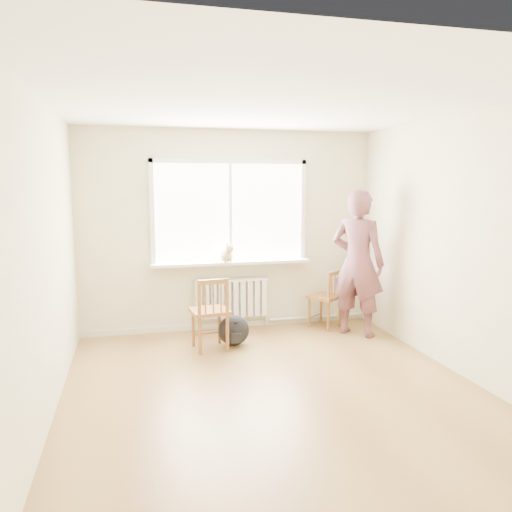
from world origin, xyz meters
TOP-DOWN VIEW (x-y plane):
  - floor at (0.00, 0.00)m, footprint 4.50×4.50m
  - ceiling at (0.00, 0.00)m, footprint 4.50×4.50m
  - back_wall at (0.00, 2.25)m, footprint 4.00×0.01m
  - window at (0.00, 2.22)m, footprint 2.12×0.05m
  - windowsill at (0.00, 2.14)m, footprint 2.15×0.22m
  - radiator at (0.00, 2.16)m, footprint 1.00×0.12m
  - heating_pipe at (1.25, 2.19)m, footprint 1.40×0.04m
  - baseboard at (0.00, 2.23)m, footprint 4.00×0.03m
  - chair_left at (-0.41, 1.35)m, footprint 0.48×0.47m
  - chair_right at (1.30, 1.91)m, footprint 0.55×0.55m
  - person at (1.55, 1.51)m, footprint 0.82×0.82m
  - cat at (-0.09, 2.05)m, footprint 0.22×0.42m
  - backpack at (-0.11, 1.46)m, footprint 0.46×0.41m

SIDE VIEW (x-z plane):
  - floor at x=0.00m, z-range 0.00..0.00m
  - baseboard at x=0.00m, z-range 0.00..0.08m
  - heating_pipe at x=1.25m, z-range 0.06..0.10m
  - backpack at x=-0.11m, z-range 0.00..0.38m
  - chair_right at x=1.30m, z-range 0.00..0.82m
  - radiator at x=0.00m, z-range 0.16..0.71m
  - chair_left at x=-0.41m, z-range 0.00..0.89m
  - windowsill at x=0.00m, z-range 0.91..0.95m
  - person at x=1.55m, z-range 0.00..1.92m
  - cat at x=-0.09m, z-range 0.92..1.20m
  - back_wall at x=0.00m, z-range 0.00..2.70m
  - window at x=0.00m, z-range 0.95..2.37m
  - ceiling at x=0.00m, z-range 2.70..2.70m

